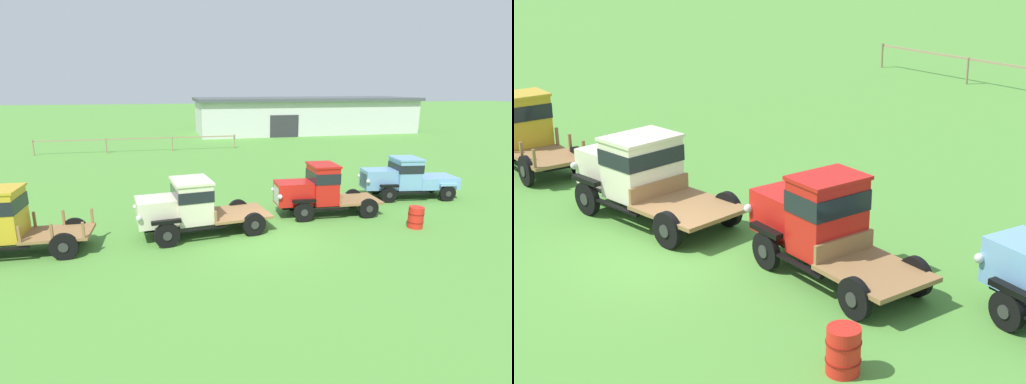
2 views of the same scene
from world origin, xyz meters
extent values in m
plane|color=#518E38|center=(0.00, 0.00, 0.00)|extent=(240.00, 240.00, 0.00)
cube|color=silver|center=(13.25, 33.00, 1.89)|extent=(25.56, 8.37, 3.77)
cube|color=#474C51|center=(13.25, 33.00, 3.95)|extent=(26.16, 9.17, 0.36)
cube|color=#2D2D33|center=(9.42, 28.78, 1.20)|extent=(3.20, 0.08, 2.40)
cylinder|color=#997F60|center=(2.69, 22.06, 0.63)|extent=(0.12, 0.12, 1.25)
cylinder|color=#997F60|center=(-2.81, 21.69, 0.63)|extent=(0.12, 0.12, 1.25)
cylinder|color=#997F60|center=(-8.19, 21.67, 0.63)|extent=(0.12, 0.12, 1.25)
cylinder|color=#997F60|center=(-13.78, 21.86, 0.63)|extent=(0.12, 0.12, 1.25)
cube|color=#997F60|center=(-5.54, 21.93, 1.13)|extent=(16.67, 0.08, 0.10)
cylinder|color=black|center=(-6.78, -0.30, 0.45)|extent=(0.90, 0.18, 0.89)
cylinder|color=#2D2D2D|center=(-6.78, -0.40, 0.45)|extent=(0.31, 0.04, 0.31)
cylinder|color=black|center=(-6.75, 1.26, 0.45)|extent=(0.90, 0.18, 0.89)
cylinder|color=#2D2D2D|center=(-6.74, 1.36, 0.45)|extent=(0.31, 0.04, 0.31)
cube|color=black|center=(-8.30, 0.51, 0.53)|extent=(4.19, 0.95, 0.12)
cube|color=gold|center=(-8.69, 0.52, 1.40)|extent=(1.16, 1.40, 1.61)
cube|color=black|center=(-8.69, 0.52, 1.76)|extent=(1.21, 1.43, 0.45)
cube|color=black|center=(-8.60, -0.25, 0.51)|extent=(1.58, 0.18, 0.05)
cube|color=black|center=(-8.56, 1.29, 0.51)|extent=(1.58, 0.18, 0.05)
cube|color=olive|center=(-7.08, 0.49, 0.64)|extent=(2.14, 1.61, 0.10)
cube|color=olive|center=(-8.04, -0.23, 0.96)|extent=(0.08, 0.08, 0.53)
cube|color=olive|center=(-8.01, 1.25, 0.96)|extent=(0.08, 0.08, 0.53)
cube|color=olive|center=(-7.09, -0.26, 0.96)|extent=(0.08, 0.08, 0.53)
cube|color=olive|center=(-7.06, 1.23, 0.96)|extent=(0.08, 0.08, 0.53)
cube|color=olive|center=(-6.15, -0.28, 0.96)|extent=(0.08, 0.08, 0.53)
cube|color=olive|center=(-6.12, 1.21, 0.96)|extent=(0.08, 0.08, 0.53)
cylinder|color=black|center=(-3.53, -0.01, 0.44)|extent=(0.90, 0.29, 0.88)
cylinder|color=#2D2D2D|center=(-3.52, -0.11, 0.44)|extent=(0.31, 0.07, 0.31)
cylinder|color=black|center=(-3.79, 1.91, 0.44)|extent=(0.90, 0.29, 0.88)
cylinder|color=#2D2D2D|center=(-3.80, 2.01, 0.44)|extent=(0.31, 0.07, 0.31)
cylinder|color=black|center=(-0.35, 0.42, 0.44)|extent=(0.90, 0.29, 0.88)
cylinder|color=#2D2D2D|center=(-0.33, 0.32, 0.44)|extent=(0.31, 0.07, 0.31)
cylinder|color=black|center=(-0.61, 2.34, 0.44)|extent=(0.90, 0.29, 0.88)
cylinder|color=#2D2D2D|center=(-0.62, 2.44, 0.44)|extent=(0.31, 0.07, 0.31)
cube|color=black|center=(-2.12, 1.16, 0.52)|extent=(4.62, 1.66, 0.12)
cube|color=beige|center=(-3.87, 0.92, 1.06)|extent=(1.56, 1.53, 0.95)
cube|color=silver|center=(-4.53, 0.83, 1.01)|extent=(0.20, 1.06, 0.71)
sphere|color=silver|center=(-4.44, 0.11, 1.08)|extent=(0.20, 0.20, 0.20)
sphere|color=silver|center=(-4.63, 1.55, 1.08)|extent=(0.20, 0.20, 0.20)
cube|color=black|center=(-3.53, -0.01, 0.93)|extent=(1.03, 0.33, 0.12)
cube|color=black|center=(-3.79, 1.91, 0.93)|extent=(1.03, 0.33, 0.12)
cube|color=beige|center=(-2.57, 1.10, 1.31)|extent=(1.46, 1.85, 1.46)
cube|color=black|center=(-2.57, 1.10, 1.64)|extent=(1.51, 1.90, 0.41)
cube|color=beige|center=(-2.57, 1.10, 2.08)|extent=(1.59, 1.95, 0.08)
cube|color=black|center=(-2.32, 0.17, 0.50)|extent=(1.74, 0.37, 0.05)
cube|color=black|center=(-2.57, 2.05, 0.50)|extent=(1.74, 0.37, 0.05)
cube|color=olive|center=(-0.82, 1.33, 0.63)|extent=(2.53, 2.26, 0.10)
cube|color=olive|center=(-1.91, 1.19, 0.86)|extent=(0.33, 1.83, 0.44)
cylinder|color=black|center=(1.99, 1.48, 0.42)|extent=(0.85, 0.19, 0.84)
cylinder|color=#2D2D2D|center=(1.98, 1.39, 0.42)|extent=(0.30, 0.04, 0.30)
cylinder|color=black|center=(2.06, 3.13, 0.42)|extent=(0.85, 0.19, 0.84)
cylinder|color=#2D2D2D|center=(2.07, 3.22, 0.42)|extent=(0.30, 0.04, 0.30)
cylinder|color=black|center=(4.84, 1.35, 0.42)|extent=(0.85, 0.19, 0.84)
cylinder|color=#2D2D2D|center=(4.83, 1.26, 0.42)|extent=(0.30, 0.04, 0.30)
cylinder|color=black|center=(4.91, 3.00, 0.42)|extent=(0.85, 0.19, 0.84)
cylinder|color=#2D2D2D|center=(4.91, 3.09, 0.42)|extent=(0.30, 0.04, 0.30)
cube|color=black|center=(3.30, 2.25, 0.50)|extent=(4.21, 1.09, 0.12)
cube|color=red|center=(1.80, 2.31, 1.04)|extent=(1.57, 1.22, 0.96)
cube|color=silver|center=(1.07, 2.35, 1.00)|extent=(0.10, 0.91, 0.72)
sphere|color=silver|center=(1.03, 1.73, 1.07)|extent=(0.20, 0.20, 0.20)
sphere|color=silver|center=(1.08, 2.97, 1.07)|extent=(0.20, 0.20, 0.20)
cube|color=black|center=(1.99, 1.48, 0.89)|extent=(0.98, 0.24, 0.12)
cube|color=black|center=(2.06, 3.13, 0.89)|extent=(0.98, 0.24, 0.12)
cube|color=red|center=(3.07, 2.26, 1.36)|extent=(1.09, 1.50, 1.60)
cube|color=black|center=(3.07, 2.26, 1.72)|extent=(1.13, 1.53, 0.45)
cube|color=red|center=(3.07, 2.26, 2.20)|extent=(1.20, 1.57, 0.08)
cube|color=black|center=(3.14, 1.44, 0.48)|extent=(1.44, 0.20, 0.05)
cube|color=black|center=(3.21, 3.06, 0.48)|extent=(1.44, 0.20, 0.05)
cube|color=olive|center=(4.58, 2.19, 0.61)|extent=(2.06, 1.77, 0.10)
cube|color=olive|center=(3.63, 2.23, 0.84)|extent=(0.15, 1.57, 0.44)
cylinder|color=black|center=(6.92, 3.25, 0.39)|extent=(0.79, 0.28, 0.77)
cylinder|color=#2D2D2D|center=(6.90, 3.15, 0.39)|extent=(0.27, 0.07, 0.27)
cylinder|color=black|center=(7.13, 4.87, 0.39)|extent=(0.79, 0.28, 0.77)
cylinder|color=#2D2D2D|center=(7.15, 4.98, 0.39)|extent=(0.27, 0.07, 0.27)
cylinder|color=black|center=(9.85, 2.86, 0.39)|extent=(0.79, 0.28, 0.77)
cylinder|color=#2D2D2D|center=(9.83, 2.75, 0.39)|extent=(0.27, 0.07, 0.27)
cylinder|color=black|center=(10.06, 4.48, 0.39)|extent=(0.79, 0.28, 0.77)
cylinder|color=#2D2D2D|center=(10.08, 4.59, 0.39)|extent=(0.27, 0.07, 0.27)
cube|color=black|center=(8.33, 3.89, 0.47)|extent=(4.36, 1.46, 0.12)
cube|color=#70A3D1|center=(6.79, 4.09, 1.00)|extent=(1.69, 1.34, 0.94)
cube|color=silver|center=(6.05, 4.19, 0.95)|extent=(0.18, 0.90, 0.71)
sphere|color=silver|center=(5.96, 3.59, 1.02)|extent=(0.20, 0.20, 0.20)
sphere|color=silver|center=(6.13, 4.80, 1.02)|extent=(0.20, 0.20, 0.20)
cube|color=black|center=(6.92, 3.25, 0.82)|extent=(0.91, 0.32, 0.12)
cube|color=black|center=(7.13, 4.87, 0.82)|extent=(0.91, 0.32, 0.12)
cube|color=#70A3D1|center=(8.13, 3.91, 1.24)|extent=(1.33, 1.58, 1.44)
cube|color=black|center=(8.13, 3.91, 1.57)|extent=(1.38, 1.62, 0.40)
cube|color=#70A3D1|center=(8.13, 3.91, 2.00)|extent=(1.45, 1.66, 0.08)
cube|color=black|center=(8.14, 3.10, 0.45)|extent=(1.61, 0.35, 0.05)
cube|color=black|center=(8.35, 4.69, 0.45)|extent=(1.61, 0.35, 0.05)
cube|color=#70A3D1|center=(9.66, 3.71, 0.81)|extent=(2.13, 1.75, 0.56)
cube|color=black|center=(9.66, 3.71, 1.06)|extent=(1.79, 1.48, 0.06)
cube|color=#70A3D1|center=(9.85, 2.86, 0.82)|extent=(0.87, 0.31, 0.12)
cube|color=#70A3D1|center=(10.06, 4.48, 0.82)|extent=(0.87, 0.31, 0.12)
cylinder|color=red|center=(6.07, -0.14, 0.42)|extent=(0.59, 0.59, 0.85)
cylinder|color=maroon|center=(6.07, -0.14, 0.59)|extent=(0.62, 0.62, 0.03)
cylinder|color=maroon|center=(6.07, -0.14, 0.25)|extent=(0.62, 0.62, 0.03)
camera|label=1|loc=(-3.44, -13.30, 5.43)|focal=28.00mm
camera|label=2|loc=(14.23, -8.33, 7.19)|focal=55.00mm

